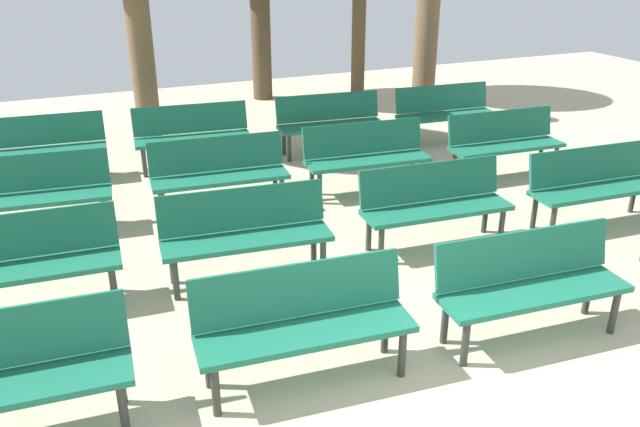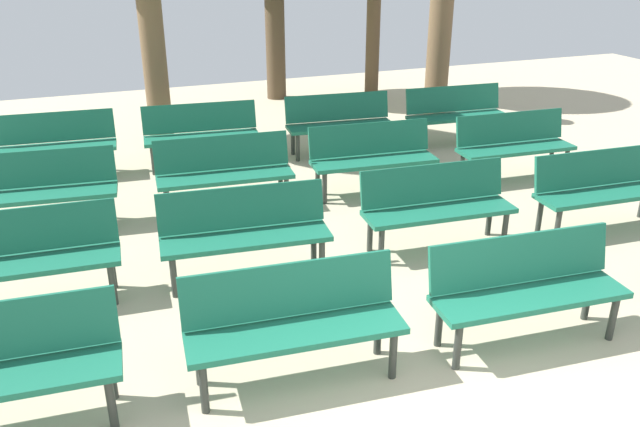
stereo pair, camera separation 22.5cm
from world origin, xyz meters
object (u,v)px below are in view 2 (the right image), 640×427
object	(u,v)px
bench_r2_c3	(514,142)
bench_r3_c2	(339,120)
bench_r0_c2	(526,284)
bench_r1_c1	(245,228)
bench_r0_c1	(293,318)
tree_2	(439,50)
bench_r2_c2	(372,154)
bench_r3_c3	(456,111)
bench_r1_c2	(437,202)
bench_r2_c1	(224,169)
bench_r1_c3	(602,186)
bench_r3_c1	(201,131)
bench_r3_c0	(54,142)
bench_r1_c0	(25,253)
bench_r2_c0	(42,186)

from	to	relation	value
bench_r2_c3	bench_r3_c2	xyz separation A→B (m)	(-1.77, 1.85, 0.00)
bench_r0_c2	bench_r1_c1	distance (m)	2.60
bench_r0_c1	tree_2	bearing A→B (deg)	57.05
bench_r2_c2	bench_r3_c3	distance (m)	2.61
bench_r3_c3	bench_r0_c1	bearing A→B (deg)	-128.18
bench_r1_c1	bench_r1_c2	bearing A→B (deg)	3.40
bench_r1_c1	bench_r2_c1	world-z (taller)	same
bench_r2_c3	tree_2	bearing A→B (deg)	83.05
bench_r1_c3	bench_r2_c1	distance (m)	4.32
bench_r3_c2	bench_r2_c3	bearing A→B (deg)	-40.34
bench_r3_c3	bench_r2_c2	bearing A→B (deg)	-141.19
bench_r0_c2	bench_r1_c1	size ratio (longest dim) A/B	1.00
bench_r1_c1	bench_r3_c3	world-z (taller)	same
bench_r1_c2	bench_r1_c1	bearing A→B (deg)	-178.12
bench_r0_c2	bench_r3_c1	bearing A→B (deg)	111.21
bench_r3_c2	bench_r0_c1	bearing A→B (deg)	-110.04
bench_r0_c1	bench_r0_c2	distance (m)	1.91
bench_r0_c1	bench_r3_c0	distance (m)	5.50
tree_2	bench_r3_c3	bearing A→B (deg)	-106.99
bench_r1_c0	bench_r3_c0	size ratio (longest dim) A/B	1.00
bench_r0_c1	bench_r3_c3	distance (m)	6.40
bench_r0_c2	bench_r2_c1	size ratio (longest dim) A/B	1.00
bench_r2_c0	bench_r2_c2	bearing A→B (deg)	2.06
bench_r1_c0	bench_r3_c1	xyz separation A→B (m)	(2.20, 3.23, 0.00)
bench_r1_c1	bench_r1_c3	distance (m)	4.02
bench_r0_c2	bench_r3_c0	distance (m)	6.49
bench_r2_c1	tree_2	world-z (taller)	tree_2
bench_r3_c0	bench_r0_c2	bearing A→B (deg)	-52.38
bench_r2_c3	bench_r3_c3	xyz separation A→B (m)	(0.15, 1.69, 0.00)
bench_r0_c1	bench_r1_c3	world-z (taller)	same
bench_r2_c0	bench_r2_c1	size ratio (longest dim) A/B	1.00
bench_r2_c0	bench_r3_c3	bearing A→B (deg)	17.41
bench_r2_c2	bench_r1_c2	bearing A→B (deg)	-86.88
bench_r3_c1	tree_2	xyz separation A→B (m)	(4.38, 1.03, 0.72)
bench_r0_c1	bench_r2_c0	bearing A→B (deg)	121.41
bench_r2_c1	bench_r3_c1	bearing A→B (deg)	92.55
tree_2	bench_r0_c1	bearing A→B (deg)	-127.73
bench_r2_c1	bench_r3_c0	distance (m)	2.67
bench_r2_c0	bench_r2_c3	size ratio (longest dim) A/B	1.01
bench_r1_c0	bench_r3_c1	distance (m)	3.91
bench_r1_c3	bench_r3_c2	bearing A→B (deg)	118.94
bench_r2_c3	bench_r3_c1	size ratio (longest dim) A/B	0.99
bench_r1_c1	bench_r2_c3	size ratio (longest dim) A/B	1.01
bench_r1_c3	bench_r2_c3	xyz separation A→B (m)	(0.08, 1.72, 0.00)
bench_r3_c2	bench_r0_c2	bearing A→B (deg)	-89.46
bench_r1_c2	bench_r2_c0	distance (m)	4.33
bench_r0_c1	bench_r3_c0	xyz separation A→B (m)	(-1.64, 5.25, 0.00)
bench_r1_c1	bench_r2_c3	world-z (taller)	same
bench_r1_c3	bench_r3_c3	size ratio (longest dim) A/B	1.00
bench_r2_c1	bench_r2_c2	bearing A→B (deg)	1.22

